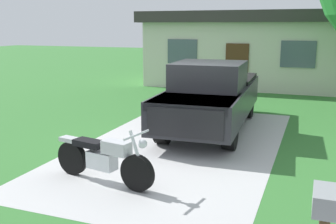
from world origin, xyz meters
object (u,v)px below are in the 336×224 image
pickup_truck (212,95)px  neighbor_house (247,48)px  motorcycle (103,158)px  mailbox (325,217)px

pickup_truck → neighbor_house: neighbor_house is taller
neighbor_house → motorcycle: bearing=-91.0°
motorcycle → pickup_truck: 4.71m
motorcycle → neighbor_house: bearing=89.0°
motorcycle → neighbor_house: neighbor_house is taller
pickup_truck → neighbor_house: 9.19m
motorcycle → mailbox: (3.73, -2.08, 0.51)m
pickup_truck → mailbox: size_ratio=4.53×
pickup_truck → neighbor_house: bearing=93.8°
pickup_truck → mailbox: bearing=-66.6°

